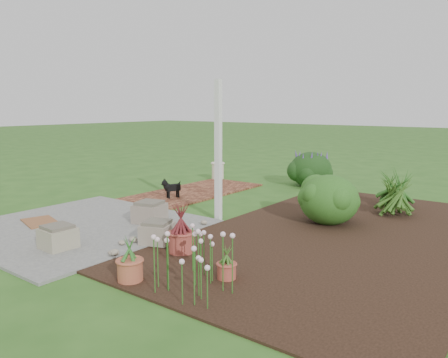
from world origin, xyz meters
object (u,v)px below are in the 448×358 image
Objects in this scene: cream_ceramic_urn at (218,171)px; stone_trough_near at (58,238)px; evergreen_shrub at (329,198)px; black_dog at (171,187)px.

stone_trough_near is at bearing -72.78° from cream_ceramic_urn.
cream_ceramic_urn is 0.43× the size of evergreen_shrub.
evergreen_shrub is at bearing -29.49° from cream_ceramic_urn.
cream_ceramic_urn is at bearing 128.29° from black_dog.
stone_trough_near is 0.97× the size of cream_ceramic_urn.
stone_trough_near is 4.41m from evergreen_shrub.
black_dog reaches higher than stone_trough_near.
evergreen_shrub is (2.49, 3.64, 0.28)m from stone_trough_near.
stone_trough_near is 6.40m from cream_ceramic_urn.
evergreen_shrub reaches higher than black_dog.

